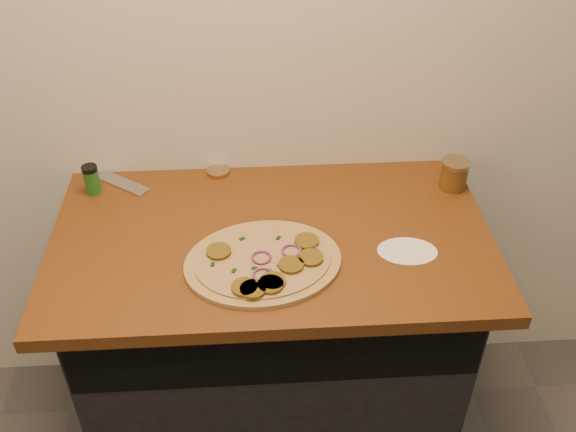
{
  "coord_description": "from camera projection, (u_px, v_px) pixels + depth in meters",
  "views": [
    {
      "loc": [
        -0.04,
        0.07,
        2.01
      ],
      "look_at": [
        0.05,
        1.43,
        0.95
      ],
      "focal_mm": 40.0,
      "sensor_mm": 36.0,
      "label": 1
    }
  ],
  "objects": [
    {
      "name": "cabinet",
      "position": [
        273.0,
        340.0,
        2.06
      ],
      "size": [
        1.1,
        0.6,
        0.86
      ],
      "primitive_type": "cube",
      "color": "black",
      "rests_on": "ground"
    },
    {
      "name": "countertop",
      "position": [
        271.0,
        239.0,
        1.76
      ],
      "size": [
        1.2,
        0.7,
        0.04
      ],
      "primitive_type": "cube",
      "color": "brown",
      "rests_on": "cabinet"
    },
    {
      "name": "pizza",
      "position": [
        264.0,
        262.0,
        1.64
      ],
      "size": [
        0.46,
        0.46,
        0.03
      ],
      "color": "tan",
      "rests_on": "countertop"
    },
    {
      "name": "chefs_knife",
      "position": [
        96.0,
        171.0,
        1.98
      ],
      "size": [
        0.3,
        0.23,
        0.02
      ],
      "color": "#B7BAC1",
      "rests_on": "countertop"
    },
    {
      "name": "mason_jar_lid",
      "position": [
        218.0,
        172.0,
        1.97
      ],
      "size": [
        0.09,
        0.09,
        0.02
      ],
      "primitive_type": "cylinder",
      "rotation": [
        0.0,
        0.0,
        0.25
      ],
      "color": "tan",
      "rests_on": "countertop"
    },
    {
      "name": "salsa_jar",
      "position": [
        454.0,
        174.0,
        1.9
      ],
      "size": [
        0.08,
        0.08,
        0.09
      ],
      "color": "#A01210",
      "rests_on": "countertop"
    },
    {
      "name": "spice_shaker",
      "position": [
        92.0,
        179.0,
        1.87
      ],
      "size": [
        0.05,
        0.05,
        0.09
      ],
      "color": "#20621F",
      "rests_on": "countertop"
    },
    {
      "name": "flour_spill",
      "position": [
        407.0,
        251.0,
        1.69
      ],
      "size": [
        0.17,
        0.17,
        0.0
      ],
      "primitive_type": "cylinder",
      "rotation": [
        0.0,
        0.0,
        -0.08
      ],
      "color": "white",
      "rests_on": "countertop"
    }
  ]
}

